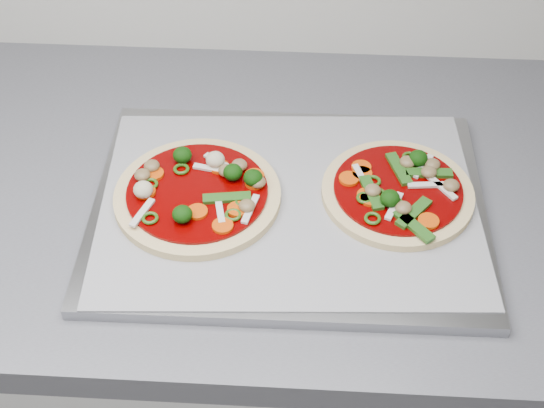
{
  "coord_description": "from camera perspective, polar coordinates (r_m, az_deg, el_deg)",
  "views": [
    {
      "loc": [
        -0.21,
        0.59,
        1.57
      ],
      "look_at": [
        -0.24,
        1.23,
        0.93
      ],
      "focal_mm": 50.0,
      "sensor_mm": 36.0,
      "label": 1
    }
  ],
  "objects": [
    {
      "name": "parchment",
      "position": [
        0.93,
        1.29,
        0.14
      ],
      "size": [
        0.48,
        0.36,
        0.0
      ],
      "primitive_type": "cube",
      "rotation": [
        0.0,
        0.0,
        0.05
      ],
      "color": "gray",
      "rests_on": "baking_tray"
    },
    {
      "name": "countertop",
      "position": [
        1.01,
        14.17,
        0.18
      ],
      "size": [
        3.6,
        0.6,
        0.04
      ],
      "primitive_type": "cube",
      "color": "slate",
      "rests_on": "base_cabinet"
    },
    {
      "name": "baking_tray",
      "position": [
        0.93,
        1.28,
        -0.25
      ],
      "size": [
        0.48,
        0.36,
        0.02
      ],
      "primitive_type": "cube",
      "rotation": [
        0.0,
        0.0,
        0.01
      ],
      "color": "gray",
      "rests_on": "countertop"
    },
    {
      "name": "pizza_right",
      "position": [
        0.94,
        9.5,
        1.03
      ],
      "size": [
        0.2,
        0.2,
        0.03
      ],
      "rotation": [
        0.0,
        0.0,
        0.08
      ],
      "color": "#E3CF86",
      "rests_on": "parchment"
    },
    {
      "name": "pizza_left",
      "position": [
        0.93,
        -5.52,
        0.88
      ],
      "size": [
        0.22,
        0.22,
        0.03
      ],
      "rotation": [
        0.0,
        0.0,
        0.1
      ],
      "color": "#E3CF86",
      "rests_on": "parchment"
    },
    {
      "name": "base_cabinet",
      "position": [
        1.36,
        10.79,
        -13.38
      ],
      "size": [
        3.6,
        0.6,
        0.86
      ],
      "primitive_type": "cube",
      "color": "silver",
      "rests_on": "ground"
    }
  ]
}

